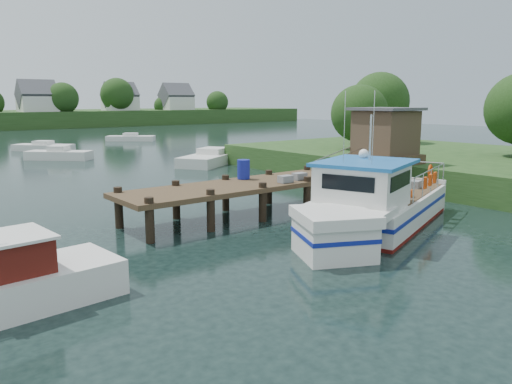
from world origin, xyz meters
TOP-DOWN VIEW (x-y plane):
  - ground_plane at (0.00, 0.00)m, footprint 160.00×160.00m
  - near_shore at (16.88, -0.73)m, footprint 16.00×30.00m
  - dock at (6.51, 0.01)m, footprint 16.60×3.00m
  - lobster_boat at (1.83, -5.04)m, footprint 10.54×6.01m
  - moored_far at (12.79, 40.31)m, footprint 5.62×5.02m
  - moored_b at (-0.20, 25.75)m, footprint 4.98×4.95m
  - moored_c at (8.45, 15.77)m, footprint 7.91×6.31m
  - moored_d at (1.01, 34.44)m, footprint 5.26×5.55m

SIDE VIEW (x-z plane):
  - ground_plane at x=0.00m, z-range 0.00..0.00m
  - moored_far at x=12.79m, z-range -0.12..0.84m
  - moored_d at x=1.01m, z-range -0.13..0.85m
  - moored_b at x=-0.20m, z-range -0.15..1.01m
  - moored_c at x=8.45m, z-range -0.16..1.06m
  - lobster_boat at x=1.83m, z-range -1.65..3.53m
  - near_shore at x=16.88m, z-range -1.83..5.93m
  - dock at x=6.51m, z-range -0.15..4.63m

